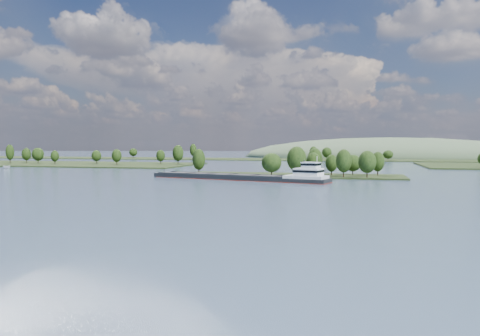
# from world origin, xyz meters

# --- Properties ---
(ground) EXTENTS (1800.00, 1800.00, 0.00)m
(ground) POSITION_xyz_m (0.00, 120.00, 0.00)
(ground) COLOR #34455B
(ground) RESTS_ON ground
(tree_island) EXTENTS (100.00, 30.46, 14.21)m
(tree_island) POSITION_xyz_m (5.70, 178.02, 4.01)
(tree_island) COLOR black
(tree_island) RESTS_ON ground
(left_bank) EXTENTS (300.00, 80.00, 15.20)m
(left_bank) POSITION_xyz_m (-227.81, 260.11, 0.92)
(left_bank) COLOR black
(left_bank) RESTS_ON ground
(back_shoreline) EXTENTS (900.00, 60.00, 15.68)m
(back_shoreline) POSITION_xyz_m (9.69, 399.82, 0.72)
(back_shoreline) COLOR black
(back_shoreline) RESTS_ON ground
(hill_west) EXTENTS (320.00, 160.00, 44.00)m
(hill_west) POSITION_xyz_m (60.00, 500.00, 0.00)
(hill_west) COLOR #42573B
(hill_west) RESTS_ON ground
(cargo_barge) EXTENTS (78.87, 29.50, 10.70)m
(cargo_barge) POSITION_xyz_m (-13.68, 151.62, 1.35)
(cargo_barge) COLOR black
(cargo_barge) RESTS_ON ground
(motorboat) EXTENTS (5.40, 2.49, 2.02)m
(motorboat) POSITION_xyz_m (-172.47, 201.06, 1.01)
(motorboat) COLOR silver
(motorboat) RESTS_ON ground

